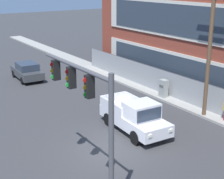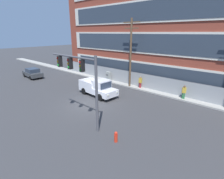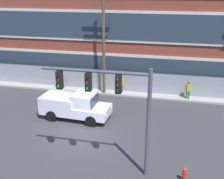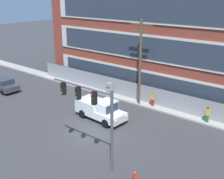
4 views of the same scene
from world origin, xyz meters
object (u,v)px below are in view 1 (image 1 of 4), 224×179
object	(u,v)px
traffic_signal_mast	(86,102)
utility_pole_near_corner	(210,44)
electrical_cabinet	(163,89)
sedan_dark_grey	(27,71)
pickup_truck_white	(135,117)

from	to	relation	value
traffic_signal_mast	utility_pole_near_corner	bearing A→B (deg)	106.58
traffic_signal_mast	electrical_cabinet	world-z (taller)	traffic_signal_mast
sedan_dark_grey	electrical_cabinet	size ratio (longest dim) A/B	2.89
traffic_signal_mast	utility_pole_near_corner	size ratio (longest dim) A/B	0.64
traffic_signal_mast	utility_pole_near_corner	distance (m)	11.16
traffic_signal_mast	electrical_cabinet	distance (m)	13.58
traffic_signal_mast	electrical_cabinet	xyz separation A→B (m)	(-7.39, 10.87, -3.42)
traffic_signal_mast	sedan_dark_grey	world-z (taller)	traffic_signal_mast
pickup_truck_white	electrical_cabinet	xyz separation A→B (m)	(-3.51, 5.40, -0.20)
traffic_signal_mast	pickup_truck_white	size ratio (longest dim) A/B	1.10
utility_pole_near_corner	electrical_cabinet	bearing A→B (deg)	177.39
traffic_signal_mast	sedan_dark_grey	distance (m)	19.05
sedan_dark_grey	utility_pole_near_corner	size ratio (longest dim) A/B	0.49
sedan_dark_grey	utility_pole_near_corner	distance (m)	16.93
utility_pole_near_corner	electrical_cabinet	size ratio (longest dim) A/B	5.88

